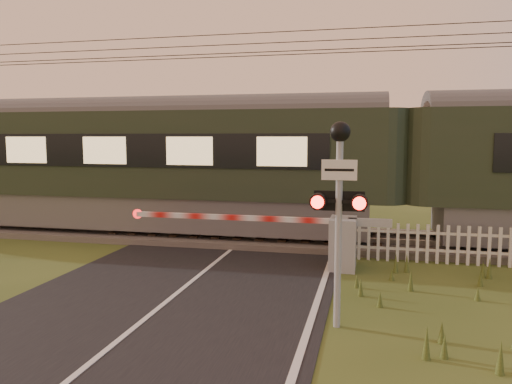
% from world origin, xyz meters
% --- Properties ---
extents(ground, '(160.00, 160.00, 0.00)m').
position_xyz_m(ground, '(0.00, 0.00, 0.00)').
color(ground, '#35481B').
rests_on(ground, ground).
extents(road, '(6.00, 140.00, 0.03)m').
position_xyz_m(road, '(0.02, -0.23, 0.01)').
color(road, black).
rests_on(road, ground).
extents(track_bed, '(140.00, 3.40, 0.39)m').
position_xyz_m(track_bed, '(0.00, 6.50, 0.07)').
color(track_bed, '#47423D').
rests_on(track_bed, ground).
extents(overhead_wires, '(120.00, 0.62, 0.62)m').
position_xyz_m(overhead_wires, '(0.00, 6.50, 5.72)').
color(overhead_wires, black).
rests_on(overhead_wires, ground).
extents(train, '(43.00, 2.97, 4.01)m').
position_xyz_m(train, '(4.59, 6.50, 2.29)').
color(train, slate).
rests_on(train, ground).
extents(boom_gate, '(6.44, 0.94, 1.24)m').
position_xyz_m(boom_gate, '(2.84, 3.61, 0.67)').
color(boom_gate, gray).
rests_on(boom_gate, ground).
extents(crossing_signal, '(0.85, 0.35, 3.33)m').
position_xyz_m(crossing_signal, '(3.19, -0.08, 2.29)').
color(crossing_signal, gray).
rests_on(crossing_signal, ground).
extents(picket_fence, '(3.99, 0.08, 0.96)m').
position_xyz_m(picket_fence, '(5.31, 4.60, 0.49)').
color(picket_fence, silver).
rests_on(picket_fence, ground).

